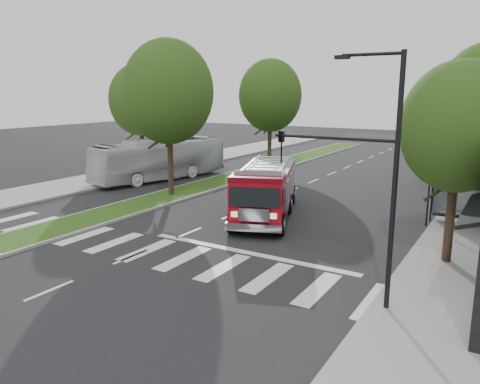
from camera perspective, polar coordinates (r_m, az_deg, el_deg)
name	(u,v)px	position (r m, az deg, el deg)	size (l,w,h in m)	color
ground	(189,233)	(23.30, -6.28, -4.99)	(140.00, 140.00, 0.00)	black
sidewalk_left	(122,175)	(40.00, -14.14, 2.04)	(5.00, 80.00, 0.15)	gray
median	(259,170)	(41.23, 2.29, 2.70)	(3.00, 50.00, 0.15)	gray
bus_shelter	(461,188)	(26.32, 25.33, 0.46)	(3.20, 1.60, 2.61)	black
tree_right_near	(459,127)	(19.78, 25.13, 7.16)	(4.40, 4.40, 8.05)	black
tree_median_near	(168,92)	(30.71, -8.74, 11.96)	(5.80, 5.80, 10.16)	black
tree_median_far	(270,96)	(42.44, 3.70, 11.64)	(5.60, 5.60, 9.72)	black
tree_left_mid	(140,100)	(40.51, -12.05, 10.93)	(5.20, 5.20, 9.16)	black
streetlight_right_near	(366,164)	(14.84, 15.15, 3.32)	(4.08, 0.22, 8.00)	black
streetlight_right_far	(471,125)	(37.84, 26.37, 7.32)	(2.11, 0.20, 8.00)	black
fire_engine	(266,191)	(25.89, 3.18, 0.18)	(5.57, 9.25, 3.08)	#62050D
city_bus	(160,159)	(37.46, -9.69, 3.93)	(2.68, 11.47, 3.20)	silver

